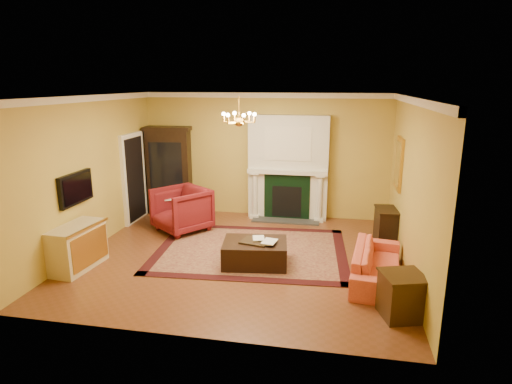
% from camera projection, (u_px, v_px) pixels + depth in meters
% --- Properties ---
extents(floor, '(6.00, 5.50, 0.02)m').
position_uv_depth(floor, '(240.00, 256.00, 8.21)').
color(floor, brown).
rests_on(floor, ground).
extents(ceiling, '(6.00, 5.50, 0.02)m').
position_uv_depth(ceiling, '(239.00, 96.00, 7.46)').
color(ceiling, white).
rests_on(ceiling, wall_back).
extents(wall_back, '(6.00, 0.02, 3.00)m').
position_uv_depth(wall_back, '(265.00, 155.00, 10.46)').
color(wall_back, '#AF933E').
rests_on(wall_back, floor).
extents(wall_front, '(6.00, 0.02, 3.00)m').
position_uv_depth(wall_front, '(189.00, 229.00, 5.21)').
color(wall_front, '#AF933E').
rests_on(wall_front, floor).
extents(wall_left, '(0.02, 5.50, 3.00)m').
position_uv_depth(wall_left, '(90.00, 174.00, 8.38)').
color(wall_left, '#AF933E').
rests_on(wall_left, floor).
extents(wall_right, '(0.02, 5.50, 3.00)m').
position_uv_depth(wall_right, '(411.00, 187.00, 7.29)').
color(wall_right, '#AF933E').
rests_on(wall_right, floor).
extents(fireplace, '(1.90, 0.70, 2.50)m').
position_uv_depth(fireplace, '(288.00, 170.00, 10.25)').
color(fireplace, silver).
rests_on(fireplace, wall_back).
extents(crown_molding, '(6.00, 5.50, 0.12)m').
position_uv_depth(crown_molding, '(250.00, 98.00, 8.39)').
color(crown_molding, white).
rests_on(crown_molding, ceiling).
extents(doorway, '(0.08, 1.05, 2.10)m').
position_uv_depth(doorway, '(134.00, 178.00, 10.10)').
color(doorway, white).
rests_on(doorway, wall_left).
extents(tv_panel, '(0.09, 0.95, 0.58)m').
position_uv_depth(tv_panel, '(76.00, 188.00, 7.83)').
color(tv_panel, black).
rests_on(tv_panel, wall_left).
extents(gilt_mirror, '(0.06, 0.76, 1.05)m').
position_uv_depth(gilt_mirror, '(399.00, 164.00, 8.59)').
color(gilt_mirror, gold).
rests_on(gilt_mirror, wall_right).
extents(chandelier, '(0.63, 0.55, 0.53)m').
position_uv_depth(chandelier, '(239.00, 119.00, 7.56)').
color(chandelier, gold).
rests_on(chandelier, ceiling).
extents(oriental_rug, '(3.90, 3.04, 0.01)m').
position_uv_depth(oriental_rug, '(251.00, 250.00, 8.47)').
color(oriental_rug, '#4A0F1D').
rests_on(oriental_rug, floor).
extents(china_cabinet, '(1.09, 0.59, 2.09)m').
position_uv_depth(china_cabinet, '(170.00, 172.00, 10.75)').
color(china_cabinet, black).
rests_on(china_cabinet, floor).
extents(wingback_armchair, '(1.43, 1.41, 1.08)m').
position_uv_depth(wingback_armchair, '(181.00, 208.00, 9.48)').
color(wingback_armchair, maroon).
rests_on(wingback_armchair, floor).
extents(pedestal_table, '(0.37, 0.37, 0.65)m').
position_uv_depth(pedestal_table, '(167.00, 209.00, 9.91)').
color(pedestal_table, black).
rests_on(pedestal_table, floor).
extents(commode, '(0.60, 1.11, 0.80)m').
position_uv_depth(commode, '(77.00, 247.00, 7.59)').
color(commode, beige).
rests_on(commode, floor).
extents(coral_sofa, '(0.78, 1.96, 0.74)m').
position_uv_depth(coral_sofa, '(377.00, 259.00, 7.15)').
color(coral_sofa, '#E75F49').
rests_on(coral_sofa, floor).
extents(end_table, '(0.66, 0.66, 0.62)m').
position_uv_depth(end_table, '(402.00, 297.00, 6.01)').
color(end_table, '#321D0D').
rests_on(end_table, floor).
extents(console_table, '(0.43, 0.68, 0.72)m').
position_uv_depth(console_table, '(385.00, 227.00, 8.74)').
color(console_table, black).
rests_on(console_table, floor).
extents(leather_ottoman, '(1.25, 0.98, 0.43)m').
position_uv_depth(leather_ottoman, '(255.00, 253.00, 7.78)').
color(leather_ottoman, black).
rests_on(leather_ottoman, oriental_rug).
extents(ottoman_tray, '(0.56, 0.48, 0.03)m').
position_uv_depth(ottoman_tray, '(255.00, 242.00, 7.68)').
color(ottoman_tray, black).
rests_on(ottoman_tray, leather_ottoman).
extents(book_a, '(0.21, 0.07, 0.28)m').
position_uv_depth(book_a, '(253.00, 232.00, 7.72)').
color(book_a, gray).
rests_on(book_a, ottoman_tray).
extents(book_b, '(0.24, 0.06, 0.32)m').
position_uv_depth(book_b, '(263.00, 233.00, 7.59)').
color(book_b, gray).
rests_on(book_b, ottoman_tray).
extents(topiary_left, '(0.16, 0.16, 0.42)m').
position_uv_depth(topiary_left, '(259.00, 158.00, 10.27)').
color(topiary_left, gray).
rests_on(topiary_left, fireplace).
extents(topiary_right, '(0.15, 0.15, 0.39)m').
position_uv_depth(topiary_right, '(317.00, 161.00, 10.02)').
color(topiary_right, gray).
rests_on(topiary_right, fireplace).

